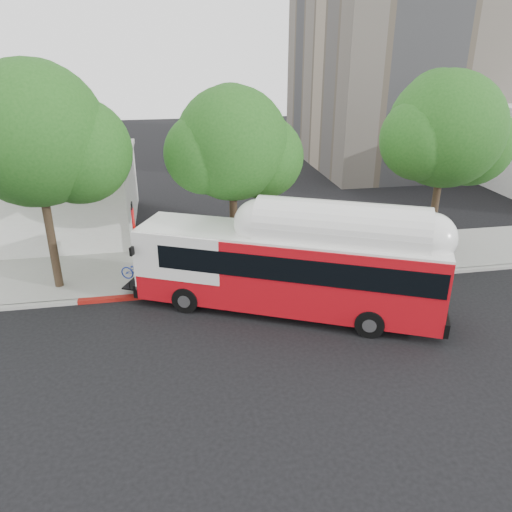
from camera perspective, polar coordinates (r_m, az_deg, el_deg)
The scene contains 9 objects.
ground at distance 19.19m, azimuth 3.06°, elevation -8.86°, with size 120.00×120.00×0.00m, color black.
sidewalk at distance 24.79m, azimuth -0.35°, elevation -0.86°, with size 60.00×5.00×0.15m, color gray.
curb_strip at distance 22.48m, azimuth 0.80°, elevation -3.51°, with size 60.00×0.30×0.15m, color gray.
red_curb_segment at distance 22.15m, azimuth -6.86°, elevation -4.10°, with size 10.00×0.32×0.16m, color maroon.
street_tree_left at distance 22.15m, azimuth -22.75°, elevation 12.16°, with size 6.67×5.80×9.74m.
street_tree_mid at distance 22.52m, azimuth -1.71°, elevation 12.24°, with size 5.75×5.00×8.62m.
street_tree_right at distance 25.74m, azimuth 21.63°, elevation 12.85°, with size 6.21×5.40×9.18m.
transit_bus at distance 19.98m, azimuth 3.81°, elevation -1.65°, with size 12.74×7.53×3.85m.
signal_pole at distance 21.52m, azimuth -13.53°, elevation 0.68°, with size 0.12×0.40×4.24m.
Camera 1 is at (-3.91, -15.81, 10.16)m, focal length 35.00 mm.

